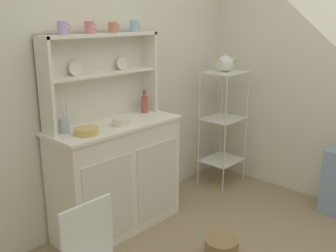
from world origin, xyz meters
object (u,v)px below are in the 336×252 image
Objects in this scene: bakers_rack at (223,117)px; cup_lilac_0 at (63,28)px; hutch_cabinet at (117,176)px; utensil_jar at (64,125)px; floor_basket at (221,249)px; porcelain_teapot at (225,63)px; hutch_shelf_unit at (100,71)px; bowl_mixing_large at (87,131)px; jam_bottle at (145,104)px.

bakers_rack is 12.79× the size of cup_lilac_0.
utensil_jar is (-0.41, 0.08, 0.50)m from hutch_cabinet.
bakers_rack is 4.77× the size of floor_basket.
porcelain_teapot is (1.35, -0.10, 0.81)m from hutch_cabinet.
porcelain_teapot reaches higher than utensil_jar.
bowl_mixing_large is at bearing -143.70° from hutch_shelf_unit.
hutch_shelf_unit is at bearing 90.00° from hutch_cabinet.
hutch_shelf_unit is 5.89× the size of bowl_mixing_large.
porcelain_teapot reaches higher than floor_basket.
hutch_shelf_unit is 0.55m from bowl_mixing_large.
utensil_jar reaches higher than floor_basket.
bowl_mixing_large is 0.75m from jam_bottle.
utensil_jar reaches higher than hutch_cabinet.
jam_bottle is at bearing -2.77° from cup_lilac_0.
cup_lilac_0 reaches higher than bakers_rack.
hutch_shelf_unit is 11.07× the size of cup_lilac_0.
bowl_mixing_large reaches higher than hutch_cabinet.
bakers_rack is 1.53m from floor_basket.
hutch_cabinet is 4.44× the size of utensil_jar.
hutch_cabinet is 11.86× the size of cup_lilac_0.
hutch_shelf_unit is 1.65m from floor_basket.
bowl_mixing_large is 0.90× the size of jam_bottle.
utensil_jar is at bearing -167.99° from hutch_shelf_unit.
utensil_jar is (-0.82, -0.01, -0.02)m from jam_bottle.
jam_bottle is at bearing 168.62° from porcelain_teapot.
hutch_shelf_unit is 4.08× the size of porcelain_teapot.
bakers_rack is at bearing -5.82° from utensil_jar.
bakers_rack is 6.12× the size of jam_bottle.
utensil_jar is at bearing 174.17° from porcelain_teapot.
cup_lilac_0 reaches higher than utensil_jar.
hutch_cabinet is 1.57m from porcelain_teapot.
jam_bottle is 0.77× the size of porcelain_teapot.
bowl_mixing_large is (-0.32, -0.24, -0.38)m from hutch_shelf_unit.
bakers_rack is at bearing -0.99° from bowl_mixing_large.
utensil_jar is (-0.63, 0.98, 0.89)m from floor_basket.
bakers_rack is 1.78m from utensil_jar.
hutch_shelf_unit is 0.54m from utensil_jar.
bowl_mixing_large is at bearing -60.15° from utensil_jar.
utensil_jar is (-0.08, -0.05, -0.68)m from cup_lilac_0.
hutch_shelf_unit reaches higher than utensil_jar.
bakers_rack reaches higher than bowl_mixing_large.
utensil_jar is at bearing -179.35° from jam_bottle.
bowl_mixing_large is 1.70m from porcelain_teapot.
bakers_rack is at bearing -11.36° from jam_bottle.
hutch_cabinet is 1.07× the size of hutch_shelf_unit.
hutch_shelf_unit reaches higher than bakers_rack.
jam_bottle is (-0.94, 0.19, 0.26)m from bakers_rack.
utensil_jar is at bearing 174.18° from bakers_rack.
utensil_jar is at bearing 119.85° from bowl_mixing_large.
jam_bottle is (0.41, 0.09, 0.52)m from hutch_cabinet.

